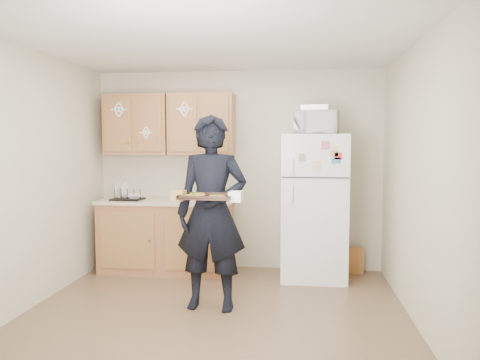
{
  "coord_description": "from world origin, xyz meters",
  "views": [
    {
      "loc": [
        0.76,
        -4.1,
        1.61
      ],
      "look_at": [
        0.19,
        0.45,
        1.24
      ],
      "focal_mm": 35.0,
      "sensor_mm": 36.0,
      "label": 1
    }
  ],
  "objects_px": {
    "refrigerator": "(314,207)",
    "person": "(212,213)",
    "baking_tray": "(207,197)",
    "dish_rack": "(127,194)",
    "microwave": "(317,122)"
  },
  "relations": [
    {
      "from": "person",
      "to": "baking_tray",
      "type": "xyz_separation_m",
      "value": [
        0.01,
        -0.3,
        0.19
      ]
    },
    {
      "from": "person",
      "to": "baking_tray",
      "type": "height_order",
      "value": "person"
    },
    {
      "from": "refrigerator",
      "to": "baking_tray",
      "type": "distance_m",
      "value": 1.79
    },
    {
      "from": "microwave",
      "to": "dish_rack",
      "type": "bearing_deg",
      "value": -171.66
    },
    {
      "from": "microwave",
      "to": "person",
      "type": "bearing_deg",
      "value": -124.08
    },
    {
      "from": "microwave",
      "to": "dish_rack",
      "type": "distance_m",
      "value": 2.44
    },
    {
      "from": "refrigerator",
      "to": "dish_rack",
      "type": "xyz_separation_m",
      "value": [
        -2.27,
        -0.04,
        0.12
      ]
    },
    {
      "from": "refrigerator",
      "to": "person",
      "type": "xyz_separation_m",
      "value": [
        -1.01,
        -1.16,
        0.08
      ]
    },
    {
      "from": "refrigerator",
      "to": "baking_tray",
      "type": "relative_size",
      "value": 3.69
    },
    {
      "from": "baking_tray",
      "to": "dish_rack",
      "type": "xyz_separation_m",
      "value": [
        -1.27,
        1.42,
        -0.15
      ]
    },
    {
      "from": "refrigerator",
      "to": "microwave",
      "type": "height_order",
      "value": "microwave"
    },
    {
      "from": "person",
      "to": "microwave",
      "type": "xyz_separation_m",
      "value": [
        1.03,
        1.11,
        0.9
      ]
    },
    {
      "from": "refrigerator",
      "to": "person",
      "type": "height_order",
      "value": "person"
    },
    {
      "from": "refrigerator",
      "to": "baking_tray",
      "type": "xyz_separation_m",
      "value": [
        -0.99,
        -1.46,
        0.27
      ]
    },
    {
      "from": "baking_tray",
      "to": "microwave",
      "type": "bearing_deg",
      "value": 56.57
    }
  ]
}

